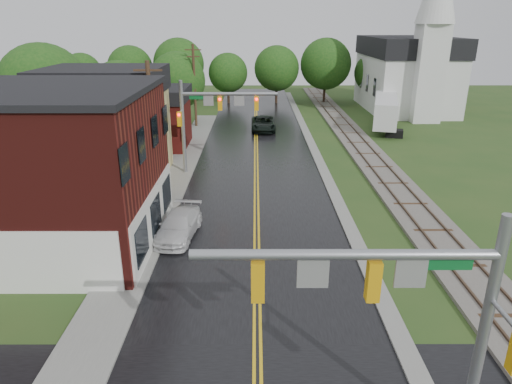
{
  "coord_description": "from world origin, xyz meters",
  "views": [
    {
      "loc": [
        -0.07,
        -7.36,
        11.26
      ],
      "look_at": [
        -0.04,
        13.34,
        3.5
      ],
      "focal_mm": 32.0,
      "sensor_mm": 36.0,
      "label": 1
    }
  ],
  "objects_px": {
    "traffic_signal_far": "(210,110)",
    "brick_building": "(14,169)",
    "utility_pole_c": "(195,85)",
    "traffic_signal_near": "(403,300)",
    "tree_left_e": "(179,82)",
    "church": "(410,66)",
    "semi_trailer": "(386,110)",
    "tree_left_b": "(46,91)",
    "pickup_white": "(178,226)",
    "suv_dark": "(263,124)",
    "utility_pole_b": "(152,128)",
    "tree_left_c": "(121,92)"
  },
  "relations": [
    {
      "from": "traffic_signal_far",
      "to": "brick_building",
      "type": "bearing_deg",
      "value": -126.92
    },
    {
      "from": "utility_pole_c",
      "to": "traffic_signal_near",
      "type": "bearing_deg",
      "value": -76.26
    },
    {
      "from": "utility_pole_c",
      "to": "tree_left_e",
      "type": "bearing_deg",
      "value": 137.16
    },
    {
      "from": "church",
      "to": "tree_left_e",
      "type": "relative_size",
      "value": 2.45
    },
    {
      "from": "brick_building",
      "to": "tree_left_e",
      "type": "height_order",
      "value": "brick_building"
    },
    {
      "from": "traffic_signal_far",
      "to": "semi_trailer",
      "type": "relative_size",
      "value": 0.67
    },
    {
      "from": "tree_left_b",
      "to": "utility_pole_c",
      "type": "bearing_deg",
      "value": 47.61
    },
    {
      "from": "pickup_white",
      "to": "semi_trailer",
      "type": "distance_m",
      "value": 33.05
    },
    {
      "from": "suv_dark",
      "to": "pickup_white",
      "type": "distance_m",
      "value": 26.86
    },
    {
      "from": "tree_left_e",
      "to": "semi_trailer",
      "type": "distance_m",
      "value": 23.52
    },
    {
      "from": "church",
      "to": "pickup_white",
      "type": "xyz_separation_m",
      "value": [
        -24.33,
        -38.15,
        -5.16
      ]
    },
    {
      "from": "utility_pole_c",
      "to": "tree_left_e",
      "type": "xyz_separation_m",
      "value": [
        -2.05,
        1.9,
        0.09
      ]
    },
    {
      "from": "church",
      "to": "semi_trailer",
      "type": "bearing_deg",
      "value": -117.57
    },
    {
      "from": "church",
      "to": "tree_left_b",
      "type": "bearing_deg",
      "value": -150.01
    },
    {
      "from": "tree_left_b",
      "to": "traffic_signal_far",
      "type": "bearing_deg",
      "value": -18.81
    },
    {
      "from": "brick_building",
      "to": "utility_pole_b",
      "type": "bearing_deg",
      "value": 50.93
    },
    {
      "from": "tree_left_b",
      "to": "tree_left_e",
      "type": "relative_size",
      "value": 1.19
    },
    {
      "from": "traffic_signal_near",
      "to": "tree_left_c",
      "type": "bearing_deg",
      "value": 114.56
    },
    {
      "from": "brick_building",
      "to": "traffic_signal_near",
      "type": "xyz_separation_m",
      "value": [
        15.96,
        -13.0,
        0.82
      ]
    },
    {
      "from": "tree_left_b",
      "to": "suv_dark",
      "type": "xyz_separation_m",
      "value": [
        18.65,
        10.06,
        -4.95
      ]
    },
    {
      "from": "utility_pole_c",
      "to": "brick_building",
      "type": "bearing_deg",
      "value": -101.09
    },
    {
      "from": "utility_pole_c",
      "to": "tree_left_e",
      "type": "height_order",
      "value": "utility_pole_c"
    },
    {
      "from": "traffic_signal_near",
      "to": "suv_dark",
      "type": "relative_size",
      "value": 1.33
    },
    {
      "from": "utility_pole_b",
      "to": "utility_pole_c",
      "type": "xyz_separation_m",
      "value": [
        0.0,
        22.0,
        0.0
      ]
    },
    {
      "from": "brick_building",
      "to": "tree_left_e",
      "type": "bearing_deg",
      "value": 83.29
    },
    {
      "from": "traffic_signal_far",
      "to": "utility_pole_b",
      "type": "relative_size",
      "value": 0.82
    },
    {
      "from": "utility_pole_b",
      "to": "utility_pole_c",
      "type": "height_order",
      "value": "same"
    },
    {
      "from": "pickup_white",
      "to": "tree_left_c",
      "type": "bearing_deg",
      "value": 118.51
    },
    {
      "from": "utility_pole_b",
      "to": "tree_left_b",
      "type": "height_order",
      "value": "tree_left_b"
    },
    {
      "from": "church",
      "to": "traffic_signal_far",
      "type": "bearing_deg",
      "value": -131.27
    },
    {
      "from": "church",
      "to": "tree_left_e",
      "type": "xyz_separation_m",
      "value": [
        -28.85,
        -7.84,
        -1.02
      ]
    },
    {
      "from": "brick_building",
      "to": "traffic_signal_far",
      "type": "bearing_deg",
      "value": 53.08
    },
    {
      "from": "utility_pole_b",
      "to": "traffic_signal_far",
      "type": "bearing_deg",
      "value": 56.32
    },
    {
      "from": "utility_pole_c",
      "to": "traffic_signal_far",
      "type": "bearing_deg",
      "value": -78.91
    },
    {
      "from": "tree_left_c",
      "to": "tree_left_b",
      "type": "bearing_deg",
      "value": -116.56
    },
    {
      "from": "brick_building",
      "to": "tree_left_b",
      "type": "distance_m",
      "value": 17.8
    },
    {
      "from": "tree_left_e",
      "to": "utility_pole_b",
      "type": "bearing_deg",
      "value": -85.1
    },
    {
      "from": "utility_pole_c",
      "to": "suv_dark",
      "type": "xyz_separation_m",
      "value": [
        7.6,
        -2.04,
        -3.95
      ]
    },
    {
      "from": "traffic_signal_near",
      "to": "pickup_white",
      "type": "relative_size",
      "value": 1.58
    },
    {
      "from": "tree_left_e",
      "to": "suv_dark",
      "type": "distance_m",
      "value": 11.18
    },
    {
      "from": "traffic_signal_far",
      "to": "suv_dark",
      "type": "bearing_deg",
      "value": 74.07
    },
    {
      "from": "tree_left_b",
      "to": "tree_left_e",
      "type": "bearing_deg",
      "value": 57.26
    },
    {
      "from": "church",
      "to": "pickup_white",
      "type": "height_order",
      "value": "church"
    },
    {
      "from": "tree_left_c",
      "to": "tree_left_e",
      "type": "distance_m",
      "value": 7.82
    },
    {
      "from": "utility_pole_b",
      "to": "pickup_white",
      "type": "relative_size",
      "value": 1.94
    },
    {
      "from": "utility_pole_c",
      "to": "tree_left_e",
      "type": "relative_size",
      "value": 1.1
    },
    {
      "from": "pickup_white",
      "to": "semi_trailer",
      "type": "relative_size",
      "value": 0.42
    },
    {
      "from": "traffic_signal_far",
      "to": "tree_left_b",
      "type": "relative_size",
      "value": 0.76
    },
    {
      "from": "semi_trailer",
      "to": "utility_pole_c",
      "type": "bearing_deg",
      "value": 176.87
    },
    {
      "from": "brick_building",
      "to": "tree_left_b",
      "type": "height_order",
      "value": "tree_left_b"
    }
  ]
}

